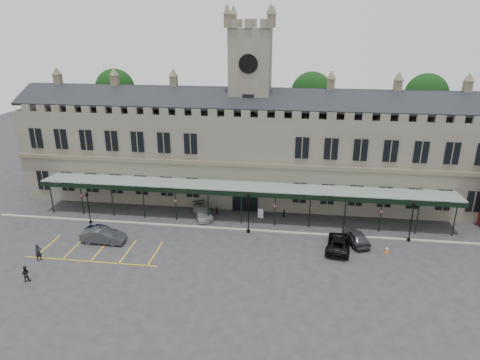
# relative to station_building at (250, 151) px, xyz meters

# --- Properties ---
(ground) EXTENTS (140.00, 140.00, 0.00)m
(ground) POSITION_rel_station_building_xyz_m (0.00, -15.91, -6.47)
(ground) COLOR #2A2A2C
(station_building) EXTENTS (60.00, 10.36, 17.30)m
(station_building) POSITION_rel_station_building_xyz_m (0.00, 0.00, 0.00)
(station_building) COLOR #625D52
(station_building) RESTS_ON ground
(clock_tower) EXTENTS (5.60, 5.60, 24.80)m
(clock_tower) POSITION_rel_station_building_xyz_m (0.00, 0.09, 6.64)
(clock_tower) COLOR #625D52
(clock_tower) RESTS_ON ground
(canopy) EXTENTS (50.00, 4.10, 4.30)m
(canopy) POSITION_rel_station_building_xyz_m (0.00, -8.45, -4.06)
(canopy) COLOR #8C9E93
(canopy) RESTS_ON ground
(kerb) EXTENTS (60.00, 0.40, 0.12)m
(kerb) POSITION_rel_station_building_xyz_m (0.00, -10.41, -6.41)
(kerb) COLOR gray
(kerb) RESTS_ON ground
(parking_markings) EXTENTS (16.00, 6.00, 0.01)m
(parking_markings) POSITION_rel_station_building_xyz_m (-14.00, -17.41, -6.47)
(parking_markings) COLOR gold
(parking_markings) RESTS_ON ground
(tree_behind_left) EXTENTS (6.00, 6.00, 16.00)m
(tree_behind_left) POSITION_rel_station_building_xyz_m (-22.00, 9.09, 6.35)
(tree_behind_left) COLOR #332314
(tree_behind_left) RESTS_ON ground
(tree_behind_mid) EXTENTS (6.00, 6.00, 16.00)m
(tree_behind_mid) POSITION_rel_station_building_xyz_m (8.00, 9.09, 6.35)
(tree_behind_mid) COLOR #332314
(tree_behind_mid) RESTS_ON ground
(tree_behind_right) EXTENTS (6.00, 6.00, 16.00)m
(tree_behind_right) POSITION_rel_station_building_xyz_m (24.00, 9.09, 6.35)
(tree_behind_right) COLOR #332314
(tree_behind_right) RESTS_ON ground
(lamp_post_left) EXTENTS (0.39, 0.39, 4.11)m
(lamp_post_left) POSITION_rel_station_building_xyz_m (-17.96, -11.03, -4.03)
(lamp_post_left) COLOR black
(lamp_post_left) RESTS_ON ground
(lamp_post_mid) EXTENTS (0.48, 0.48, 5.06)m
(lamp_post_mid) POSITION_rel_station_building_xyz_m (1.11, -10.92, -3.47)
(lamp_post_mid) COLOR black
(lamp_post_mid) RESTS_ON ground
(lamp_post_right) EXTENTS (0.46, 0.46, 4.82)m
(lamp_post_right) POSITION_rel_station_building_xyz_m (18.86, -10.58, -3.61)
(lamp_post_right) COLOR black
(lamp_post_right) RESTS_ON ground
(traffic_cone) EXTENTS (0.43, 0.43, 0.68)m
(traffic_cone) POSITION_rel_station_building_xyz_m (16.00, -13.51, -6.14)
(traffic_cone) COLOR #ED5C07
(traffic_cone) RESTS_ON ground
(sign_board) EXTENTS (0.68, 0.25, 1.20)m
(sign_board) POSITION_rel_station_building_xyz_m (2.15, -6.87, -5.88)
(sign_board) COLOR black
(sign_board) RESTS_ON ground
(bollard_left) EXTENTS (0.17, 0.17, 0.94)m
(bollard_left) POSITION_rel_station_building_xyz_m (-3.38, -6.48, -6.00)
(bollard_left) COLOR black
(bollard_left) RESTS_ON ground
(bollard_right) EXTENTS (0.17, 0.17, 0.94)m
(bollard_right) POSITION_rel_station_building_xyz_m (4.99, -6.27, -6.00)
(bollard_right) COLOR black
(bollard_right) RESTS_ON ground
(car_left_a) EXTENTS (4.19, 2.26, 1.35)m
(car_left_a) POSITION_rel_station_building_xyz_m (-15.00, -14.01, -5.79)
(car_left_a) COLOR #0C1437
(car_left_a) RESTS_ON ground
(car_left_b) EXTENTS (4.87, 1.80, 1.59)m
(car_left_b) POSITION_rel_station_building_xyz_m (-14.32, -15.33, -5.67)
(car_left_b) COLOR #323539
(car_left_b) RESTS_ON ground
(car_taxi) EXTENTS (3.65, 4.95, 1.33)m
(car_taxi) POSITION_rel_station_building_xyz_m (-5.00, -7.56, -5.80)
(car_taxi) COLOR #9EA0A5
(car_taxi) RESTS_ON ground
(car_van) EXTENTS (3.26, 5.60, 1.47)m
(car_van) POSITION_rel_station_building_xyz_m (11.04, -13.44, -5.73)
(car_van) COLOR black
(car_van) RESTS_ON ground
(car_right_a) EXTENTS (3.01, 4.78, 1.52)m
(car_right_a) POSITION_rel_station_building_xyz_m (13.00, -11.83, -5.71)
(car_right_a) COLOR #323539
(car_right_a) RESTS_ON ground
(person_a) EXTENTS (0.72, 0.78, 1.80)m
(person_a) POSITION_rel_station_building_xyz_m (-19.20, -19.76, -5.57)
(person_a) COLOR black
(person_a) RESTS_ON ground
(person_b) EXTENTS (0.92, 0.81, 1.58)m
(person_b) POSITION_rel_station_building_xyz_m (-18.30, -23.36, -5.68)
(person_b) COLOR black
(person_b) RESTS_ON ground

